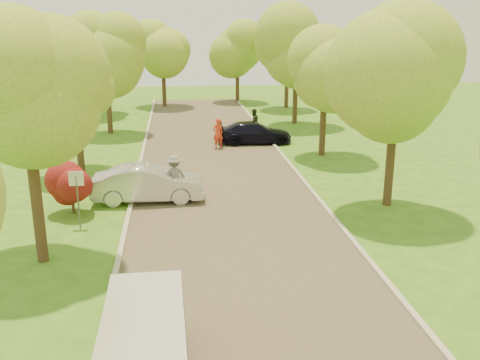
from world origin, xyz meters
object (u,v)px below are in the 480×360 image
longboard (175,197)px  minivan (145,350)px  street_sign (77,187)px  dark_sedan (254,133)px  silver_sedan (149,183)px  skateboarder (174,176)px  person_striped (218,133)px  person_olive (254,122)px

longboard → minivan: bearing=77.9°
street_sign → minivan: (2.95, -9.70, -0.70)m
street_sign → minivan: 10.17m
street_sign → dark_sedan: 16.15m
silver_sedan → skateboarder: bearing=-87.5°
longboard → silver_sedan: bearing=-7.6°
silver_sedan → street_sign: bearing=138.8°
street_sign → minivan: bearing=-73.1°
street_sign → person_striped: bearing=63.1°
dark_sedan → longboard: 11.94m
street_sign → silver_sedan: bearing=47.8°
street_sign → skateboarder: size_ratio=1.15×
person_olive → minivan: bearing=49.7°
longboard → skateboarder: bearing=180.0°
minivan → longboard: size_ratio=4.42×
skateboarder → person_olive: (5.45, 13.42, -0.17)m
skateboarder → person_striped: (2.69, 9.65, -0.13)m
minivan → longboard: 12.53m
silver_sedan → dark_sedan: (6.23, 10.81, -0.11)m
skateboarder → longboard: bearing=180.0°
dark_sedan → minivan: bearing=168.0°
skateboarder → street_sign: bearing=28.6°
minivan → silver_sedan: 12.47m
minivan → person_olive: person_olive is taller
silver_sedan → skateboarder: skateboarder is taller
street_sign → person_striped: street_sign is taller
minivan → dark_sedan: size_ratio=0.93×
skateboarder → person_striped: skateboarder is taller
street_sign → person_striped: 13.95m
dark_sedan → person_olive: bearing=-5.3°
silver_sedan → longboard: bearing=-87.5°
silver_sedan → person_striped: 10.40m
minivan → person_striped: person_striped is taller
silver_sedan → dark_sedan: size_ratio=1.02×
minivan → silver_sedan: bearing=91.0°
skateboarder → person_olive: bearing=-121.1°
dark_sedan → person_striped: person_striped is taller
silver_sedan → dark_sedan: bearing=-29.0°
dark_sedan → person_striped: size_ratio=2.53×
longboard → skateboarder: size_ratio=0.53×
dark_sedan → longboard: (-5.12, -10.78, -0.58)m
minivan → silver_sedan: size_ratio=0.92×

